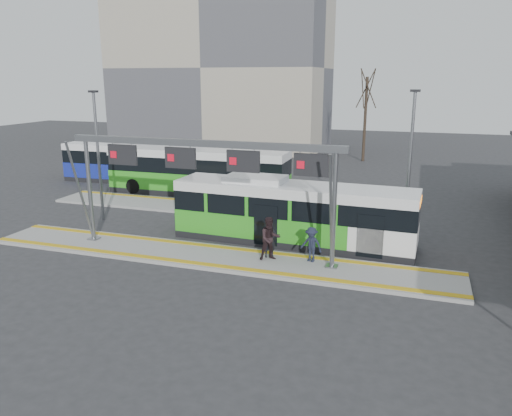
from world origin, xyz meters
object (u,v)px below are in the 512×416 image
Objects in this scene: hero_bus at (292,214)px; passenger_c at (311,244)px; passenger_a at (270,240)px; passenger_b at (270,239)px; gantry at (204,164)px.

hero_bus is 3.16m from passenger_c.
passenger_b is at bearing -97.87° from passenger_a.
hero_bus is at bearing 135.07° from passenger_c.
gantry is at bearing -160.12° from passenger_c.
gantry is 4.42m from passenger_b.
passenger_a is 1.89m from passenger_c.
gantry reaches higher than hero_bus.
passenger_a is 0.37m from passenger_b.
gantry is at bearing 147.68° from passenger_b.
gantry is 6.67× the size of passenger_b.
passenger_b is at bearing -91.93° from hero_bus.
passenger_c is (1.78, 0.36, -0.19)m from passenger_b.
gantry is 4.48m from passenger_a.
passenger_c is (1.89, 0.04, -0.03)m from passenger_a.
gantry reaches higher than passenger_a.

